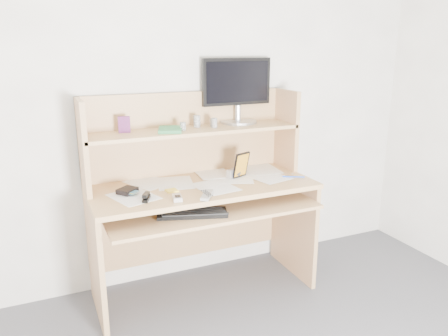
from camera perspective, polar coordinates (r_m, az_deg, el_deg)
name	(u,v)px	position (r m, az deg, el deg)	size (l,w,h in m)	color
back_wall	(185,99)	(2.93, -5.18, 8.94)	(3.60, 0.04, 2.50)	white
desk	(199,189)	(2.83, -3.35, -2.80)	(1.40, 0.70, 1.30)	tan
paper_clutter	(203,184)	(2.74, -2.77, -2.12)	(1.32, 0.54, 0.01)	white
keyboard	(192,213)	(2.53, -4.17, -5.87)	(0.42, 0.26, 0.03)	black
tv_remote	(207,195)	(2.51, -2.24, -3.55)	(0.05, 0.17, 0.02)	gray
flip_phone	(177,197)	(2.48, -6.13, -3.80)	(0.05, 0.09, 0.02)	silver
stapler	(146,196)	(2.50, -10.11, -3.65)	(0.03, 0.11, 0.04)	black
wallet	(127,191)	(2.63, -12.52, -2.89)	(0.11, 0.09, 0.03)	black
sticky_note_pad	(172,191)	(2.63, -6.85, -2.95)	(0.07, 0.07, 0.01)	yellow
digital_camera	(233,173)	(2.87, 1.25, -0.67)	(0.09, 0.04, 0.06)	#B4B4B6
game_case	(241,165)	(2.85, 2.25, 0.41)	(0.12, 0.01, 0.17)	black
blue_pen	(293,177)	(2.91, 9.06, -1.14)	(0.01, 0.01, 0.14)	blue
card_box	(124,125)	(2.72, -12.90, 5.56)	(0.07, 0.02, 0.10)	#A52E16
shelf_book	(170,130)	(2.73, -7.05, 5.01)	(0.14, 0.19, 0.02)	#2E7349
chip_stack_a	(183,126)	(2.74, -5.38, 5.45)	(0.04, 0.04, 0.05)	black
chip_stack_b	(214,123)	(2.82, -1.27, 5.90)	(0.04, 0.04, 0.06)	white
chip_stack_c	(213,123)	(2.86, -1.42, 5.93)	(0.04, 0.04, 0.05)	black
chip_stack_d	(197,121)	(2.84, -3.55, 6.10)	(0.04, 0.04, 0.08)	silver
monitor	(237,89)	(3.00, 1.72, 10.33)	(0.50, 0.25, 0.43)	#ADADB2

